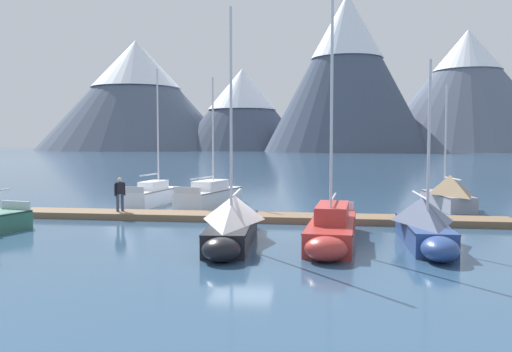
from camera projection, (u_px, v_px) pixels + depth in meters
name	position (u px, v px, depth m)	size (l,w,h in m)	color
ground_plane	(241.00, 235.00, 21.65)	(700.00, 700.00, 0.00)	#2D4C6B
mountain_west_summit	(136.00, 93.00, 250.48)	(91.02, 91.02, 51.21)	#4C566B
mountain_central_massif	(242.00, 107.00, 241.69)	(58.66, 58.66, 36.73)	#424C60
mountain_shoulder_ridge	(347.00, 70.00, 211.13)	(65.58, 65.58, 62.18)	#424C60
mountain_east_summit	(467.00, 89.00, 220.76)	(77.54, 77.54, 49.94)	slate
dock	(252.00, 217.00, 25.61)	(23.84, 3.13, 0.30)	brown
sailboat_second_berth	(155.00, 194.00, 32.34)	(2.21, 5.96, 8.19)	white
sailboat_mid_dock_port	(213.00, 195.00, 31.36)	(3.32, 6.65, 7.50)	silver
sailboat_mid_dock_starboard	(233.00, 220.00, 20.01)	(1.87, 7.25, 8.57)	black
sailboat_far_berth	(332.00, 228.00, 19.64)	(2.26, 7.32, 8.72)	#B2332D
sailboat_outer_slip	(424.00, 223.00, 19.41)	(1.77, 6.45, 6.61)	navy
sailboat_end_of_dock	(446.00, 192.00, 30.32)	(2.07, 6.57, 7.03)	#93939E
person_on_dock	(120.00, 192.00, 26.54)	(0.43, 0.45, 1.69)	#384256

